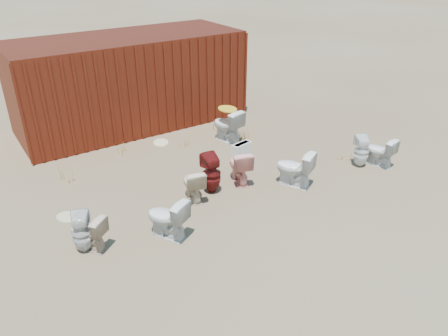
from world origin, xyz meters
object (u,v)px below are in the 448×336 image
toilet_back_e (361,151)px  toilet_front_c (294,168)px  toilet_front_a (167,218)px  toilet_back_a (82,232)px  toilet_back_beige_right (193,184)px  toilet_front_maroon (211,174)px  toilet_front_pink (240,166)px  toilet_back_yellowlid (227,125)px  toilet_back_beige_left (88,233)px  toilet_front_e (380,152)px  loose_tank (242,150)px  shipping_container (130,81)px

toilet_back_e → toilet_front_c: bearing=24.4°
toilet_front_a → toilet_back_a: (-1.34, 0.43, -0.02)m
toilet_back_beige_right → toilet_front_maroon: bearing=-162.7°
toilet_front_pink → toilet_front_maroon: bearing=22.0°
toilet_front_maroon → toilet_front_pink: bearing=-171.2°
toilet_front_c → toilet_back_yellowlid: size_ratio=0.92×
toilet_back_beige_left → toilet_back_e: 6.14m
toilet_front_e → toilet_back_beige_right: size_ratio=1.03×
toilet_front_a → loose_tank: 3.45m
toilet_front_e → toilet_back_a: toilet_back_a is taller
shipping_container → toilet_front_c: bearing=-75.3°
toilet_front_c → toilet_back_beige_left: size_ratio=1.23×
toilet_front_c → toilet_back_e: size_ratio=1.08×
toilet_back_a → toilet_front_e: bearing=-164.7°
toilet_front_c → toilet_back_a: (-4.36, 0.29, -0.04)m
toilet_front_c → loose_tank: 1.73m
toilet_front_pink → toilet_back_beige_left: 3.46m
shipping_container → toilet_front_pink: shipping_container is taller
loose_tank → toilet_back_e: bearing=-54.2°
toilet_back_yellowlid → toilet_front_pink: bearing=50.8°
toilet_front_c → toilet_front_e: (2.24, -0.38, -0.05)m
toilet_front_pink → toilet_back_a: bearing=26.6°
toilet_back_a → toilet_back_beige_left: (0.09, -0.02, -0.04)m
toilet_front_maroon → toilet_back_e: (3.43, -0.90, -0.05)m
toilet_back_beige_right → loose_tank: (1.91, 1.01, -0.16)m
toilet_back_a → toilet_back_beige_right: (2.34, 0.41, -0.02)m
toilet_front_c → toilet_back_beige_left: bearing=-30.2°
toilet_front_c → toilet_front_maroon: toilet_front_maroon is taller
toilet_back_e → loose_tank: toilet_back_e is taller
toilet_front_a → toilet_back_beige_right: size_ratio=1.13×
toilet_front_maroon → toilet_back_beige_right: bearing=9.7°
toilet_front_pink → toilet_front_c: toilet_front_c is taller
toilet_front_maroon → toilet_back_a: (-2.79, -0.44, -0.06)m
toilet_front_a → toilet_front_c: 3.02m
toilet_front_maroon → toilet_front_c: bearing=160.6°
toilet_front_a → toilet_front_c: (3.02, 0.14, 0.02)m
toilet_front_pink → toilet_front_e: (3.08, -1.16, -0.03)m
toilet_back_beige_right → toilet_front_pink: bearing=-163.2°
toilet_back_a → toilet_back_beige_right: size_ratio=1.07×
toilet_front_pink → toilet_back_beige_right: size_ratio=1.11×
toilet_front_e → toilet_front_a: bearing=-11.6°
toilet_back_yellowlid → toilet_front_c: bearing=75.3°
loose_tank → toilet_front_e: bearing=-52.3°
toilet_back_beige_right → toilet_front_a: bearing=53.2°
toilet_front_a → toilet_back_a: 1.40m
toilet_back_yellowlid → toilet_back_beige_right: bearing=30.4°
toilet_front_a → toilet_back_e: 4.88m
toilet_front_maroon → toilet_back_a: 2.82m
toilet_front_a → toilet_front_c: size_ratio=0.96×
toilet_front_a → toilet_back_yellowlid: toilet_back_yellowlid is taller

